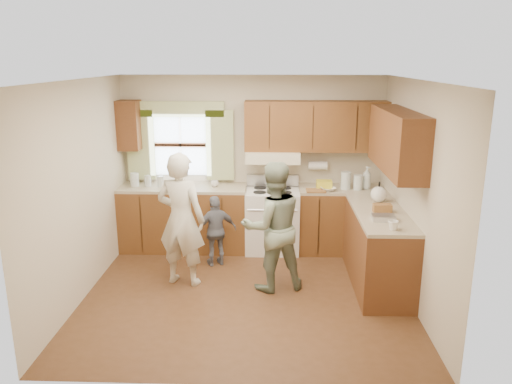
{
  "coord_description": "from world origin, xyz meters",
  "views": [
    {
      "loc": [
        0.31,
        -5.45,
        2.72
      ],
      "look_at": [
        0.1,
        0.4,
        1.15
      ],
      "focal_mm": 35.0,
      "sensor_mm": 36.0,
      "label": 1
    }
  ],
  "objects_px": {
    "stove": "(272,219)",
    "woman_right": "(273,227)",
    "child": "(216,231)",
    "woman_left": "(181,220)"
  },
  "relations": [
    {
      "from": "stove",
      "to": "woman_left",
      "type": "xyz_separation_m",
      "value": [
        -1.11,
        -1.17,
        0.36
      ]
    },
    {
      "from": "woman_left",
      "to": "child",
      "type": "bearing_deg",
      "value": -106.56
    },
    {
      "from": "woman_left",
      "to": "child",
      "type": "height_order",
      "value": "woman_left"
    },
    {
      "from": "woman_right",
      "to": "child",
      "type": "height_order",
      "value": "woman_right"
    },
    {
      "from": "woman_right",
      "to": "child",
      "type": "xyz_separation_m",
      "value": [
        -0.76,
        0.68,
        -0.3
      ]
    },
    {
      "from": "child",
      "to": "stove",
      "type": "bearing_deg",
      "value": -165.04
    },
    {
      "from": "child",
      "to": "woman_left",
      "type": "bearing_deg",
      "value": 35.74
    },
    {
      "from": "stove",
      "to": "woman_right",
      "type": "xyz_separation_m",
      "value": [
        0.01,
        -1.27,
        0.32
      ]
    },
    {
      "from": "stove",
      "to": "woman_right",
      "type": "relative_size",
      "value": 0.68
    },
    {
      "from": "stove",
      "to": "child",
      "type": "relative_size",
      "value": 1.11
    }
  ]
}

